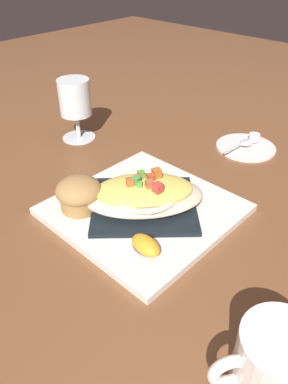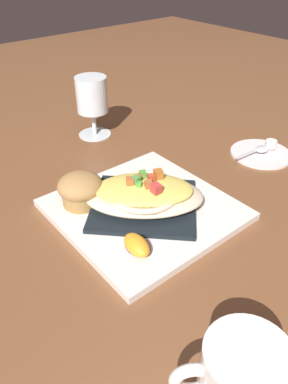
{
  "view_description": "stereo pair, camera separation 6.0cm",
  "coord_description": "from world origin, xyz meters",
  "px_view_note": "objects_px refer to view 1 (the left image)",
  "views": [
    {
      "loc": [
        -0.34,
        0.36,
        0.39
      ],
      "look_at": [
        0.0,
        0.0,
        0.04
      ],
      "focal_mm": 34.39,
      "sensor_mm": 36.0,
      "label": 1
    },
    {
      "loc": [
        -0.38,
        0.32,
        0.39
      ],
      "look_at": [
        0.0,
        0.0,
        0.04
      ],
      "focal_mm": 34.39,
      "sensor_mm": 36.0,
      "label": 2
    }
  ],
  "objects_px": {
    "spoon": "(245,143)",
    "creamer_cup_0": "(254,137)",
    "orange_garnish": "(146,245)",
    "gratin_dish": "(144,193)",
    "coffee_mug": "(275,366)",
    "creamer_saucer": "(246,146)",
    "square_plate": "(144,209)",
    "muffin": "(79,194)",
    "stemmed_glass": "(75,101)"
  },
  "relations": [
    {
      "from": "gratin_dish",
      "to": "creamer_saucer",
      "type": "bearing_deg",
      "value": -91.35
    },
    {
      "from": "coffee_mug",
      "to": "spoon",
      "type": "distance_m",
      "value": 0.53
    },
    {
      "from": "coffee_mug",
      "to": "creamer_cup_0",
      "type": "relative_size",
      "value": 4.39
    },
    {
      "from": "orange_garnish",
      "to": "spoon",
      "type": "relative_size",
      "value": 0.64
    },
    {
      "from": "spoon",
      "to": "gratin_dish",
      "type": "bearing_deg",
      "value": 88.69
    },
    {
      "from": "coffee_mug",
      "to": "creamer_saucer",
      "type": "bearing_deg",
      "value": -57.22
    },
    {
      "from": "gratin_dish",
      "to": "muffin",
      "type": "relative_size",
      "value": 2.97
    },
    {
      "from": "stemmed_glass",
      "to": "spoon",
      "type": "distance_m",
      "value": 0.39
    },
    {
      "from": "creamer_saucer",
      "to": "spoon",
      "type": "distance_m",
      "value": 0.01
    },
    {
      "from": "orange_garnish",
      "to": "creamer_cup_0",
      "type": "relative_size",
      "value": 2.46
    },
    {
      "from": "creamer_saucer",
      "to": "spoon",
      "type": "height_order",
      "value": "spoon"
    },
    {
      "from": "coffee_mug",
      "to": "creamer_saucer",
      "type": "distance_m",
      "value": 0.53
    },
    {
      "from": "square_plate",
      "to": "spoon",
      "type": "distance_m",
      "value": 0.32
    },
    {
      "from": "square_plate",
      "to": "muffin",
      "type": "distance_m",
      "value": 0.11
    },
    {
      "from": "stemmed_glass",
      "to": "creamer_cup_0",
      "type": "xyz_separation_m",
      "value": [
        -0.31,
        -0.25,
        -0.07
      ]
    },
    {
      "from": "gratin_dish",
      "to": "stemmed_glass",
      "type": "height_order",
      "value": "stemmed_glass"
    },
    {
      "from": "orange_garnish",
      "to": "gratin_dish",
      "type": "bearing_deg",
      "value": -45.5
    },
    {
      "from": "stemmed_glass",
      "to": "gratin_dish",
      "type": "bearing_deg",
      "value": 161.42
    },
    {
      "from": "gratin_dish",
      "to": "stemmed_glass",
      "type": "distance_m",
      "value": 0.32
    },
    {
      "from": "square_plate",
      "to": "gratin_dish",
      "type": "height_order",
      "value": "gratin_dish"
    },
    {
      "from": "spoon",
      "to": "creamer_cup_0",
      "type": "bearing_deg",
      "value": -94.15
    },
    {
      "from": "stemmed_glass",
      "to": "creamer_saucer",
      "type": "bearing_deg",
      "value": -144.57
    },
    {
      "from": "orange_garnish",
      "to": "spoon",
      "type": "distance_m",
      "value": 0.4
    },
    {
      "from": "orange_garnish",
      "to": "spoon",
      "type": "height_order",
      "value": "orange_garnish"
    },
    {
      "from": "gratin_dish",
      "to": "creamer_cup_0",
      "type": "height_order",
      "value": "gratin_dish"
    },
    {
      "from": "coffee_mug",
      "to": "spoon",
      "type": "height_order",
      "value": "coffee_mug"
    },
    {
      "from": "spoon",
      "to": "creamer_cup_0",
      "type": "relative_size",
      "value": 3.85
    },
    {
      "from": "coffee_mug",
      "to": "stemmed_glass",
      "type": "distance_m",
      "value": 0.64
    },
    {
      "from": "gratin_dish",
      "to": "creamer_cup_0",
      "type": "xyz_separation_m",
      "value": [
        -0.01,
        -0.35,
        -0.02
      ]
    },
    {
      "from": "gratin_dish",
      "to": "muffin",
      "type": "distance_m",
      "value": 0.11
    },
    {
      "from": "spoon",
      "to": "creamer_cup_0",
      "type": "height_order",
      "value": "creamer_cup_0"
    },
    {
      "from": "stemmed_glass",
      "to": "creamer_cup_0",
      "type": "distance_m",
      "value": 0.41
    },
    {
      "from": "square_plate",
      "to": "creamer_cup_0",
      "type": "bearing_deg",
      "value": -91.58
    },
    {
      "from": "creamer_saucer",
      "to": "spoon",
      "type": "xyz_separation_m",
      "value": [
        0.0,
        0.0,
        0.01
      ]
    },
    {
      "from": "gratin_dish",
      "to": "creamer_saucer",
      "type": "height_order",
      "value": "gratin_dish"
    },
    {
      "from": "gratin_dish",
      "to": "coffee_mug",
      "type": "height_order",
      "value": "coffee_mug"
    },
    {
      "from": "creamer_saucer",
      "to": "creamer_cup_0",
      "type": "distance_m",
      "value": 0.03
    },
    {
      "from": "square_plate",
      "to": "coffee_mug",
      "type": "bearing_deg",
      "value": 157.06
    },
    {
      "from": "gratin_dish",
      "to": "creamer_saucer",
      "type": "distance_m",
      "value": 0.33
    },
    {
      "from": "square_plate",
      "to": "stemmed_glass",
      "type": "xyz_separation_m",
      "value": [
        0.3,
        -0.1,
        0.08
      ]
    },
    {
      "from": "stemmed_glass",
      "to": "spoon",
      "type": "xyz_separation_m",
      "value": [
        -0.31,
        -0.22,
        -0.07
      ]
    },
    {
      "from": "coffee_mug",
      "to": "muffin",
      "type": "bearing_deg",
      "value": -7.76
    },
    {
      "from": "orange_garnish",
      "to": "coffee_mug",
      "type": "xyz_separation_m",
      "value": [
        -0.22,
        0.05,
        0.01
      ]
    },
    {
      "from": "muffin",
      "to": "creamer_saucer",
      "type": "height_order",
      "value": "muffin"
    },
    {
      "from": "creamer_cup_0",
      "to": "square_plate",
      "type": "bearing_deg",
      "value": 88.42
    },
    {
      "from": "muffin",
      "to": "creamer_saucer",
      "type": "relative_size",
      "value": 0.59
    },
    {
      "from": "orange_garnish",
      "to": "spoon",
      "type": "xyz_separation_m",
      "value": [
        0.07,
        -0.39,
        -0.01
      ]
    },
    {
      "from": "gratin_dish",
      "to": "coffee_mug",
      "type": "distance_m",
      "value": 0.32
    },
    {
      "from": "creamer_cup_0",
      "to": "stemmed_glass",
      "type": "bearing_deg",
      "value": 38.65
    },
    {
      "from": "coffee_mug",
      "to": "spoon",
      "type": "bearing_deg",
      "value": -56.9
    }
  ]
}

